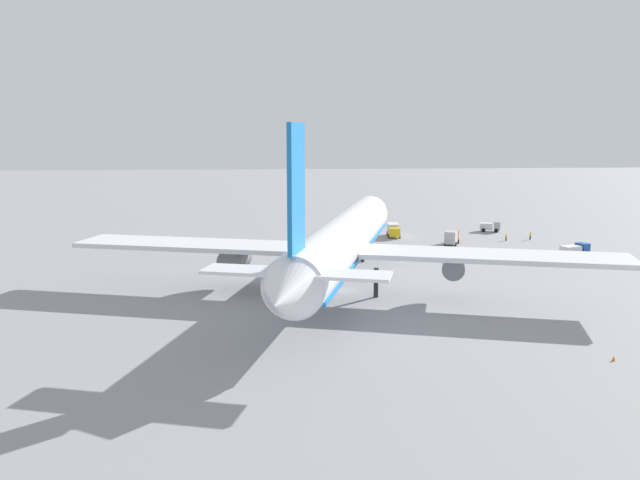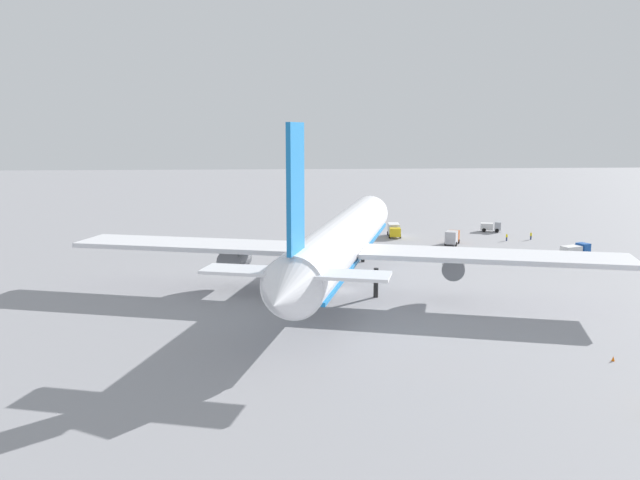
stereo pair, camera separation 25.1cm
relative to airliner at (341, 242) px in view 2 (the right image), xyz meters
name	(u,v)px [view 2 (the right image)]	position (x,y,z in m)	size (l,w,h in m)	color
ground_plane	(342,290)	(1.15, -0.45, -7.71)	(600.00, 600.00, 0.00)	gray
airliner	(341,242)	(0.00, 0.00, 0.00)	(74.38, 81.09, 25.24)	white
service_truck_0	(452,237)	(38.95, -28.19, -6.05)	(5.71, 4.31, 3.03)	#BF4C14
service_truck_2	(394,230)	(50.36, -17.74, -6.15)	(7.05, 3.21, 2.87)	yellow
service_truck_3	(491,226)	(55.74, -42.39, -6.44)	(3.57, 5.15, 2.42)	#999EA5
service_truck_5	(576,249)	(24.85, -48.75, -6.43)	(4.36, 6.35, 2.37)	#194CA5
ground_worker_0	(507,237)	(42.82, -41.58, -6.89)	(0.41, 0.41, 1.62)	navy
ground_worker_2	(596,260)	(16.30, -48.47, -6.87)	(0.45, 0.45, 1.65)	navy
ground_worker_3	(550,257)	(19.94, -41.59, -6.81)	(0.48, 0.48, 1.76)	black
ground_worker_4	(531,236)	(43.77, -47.48, -6.83)	(0.55, 0.55, 1.73)	navy
traffic_cone_0	(546,255)	(24.92, -42.86, -7.43)	(0.36, 0.36, 0.55)	orange
traffic_cone_1	(613,359)	(-31.85, -26.02, -7.43)	(0.36, 0.36, 0.55)	orange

